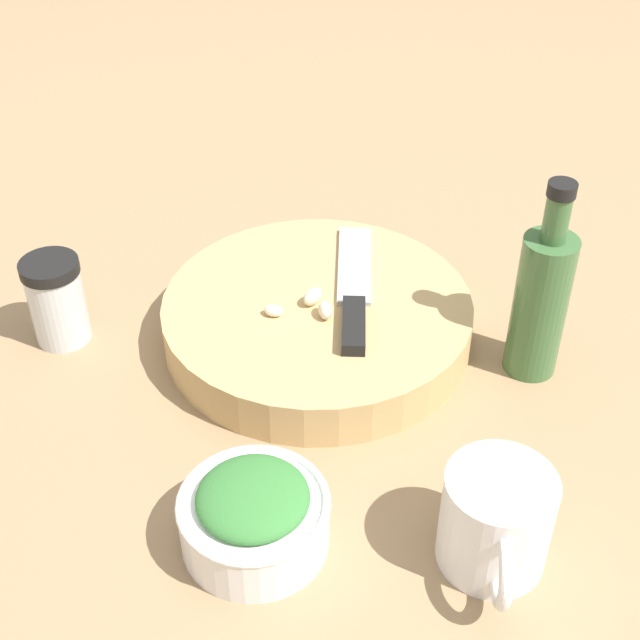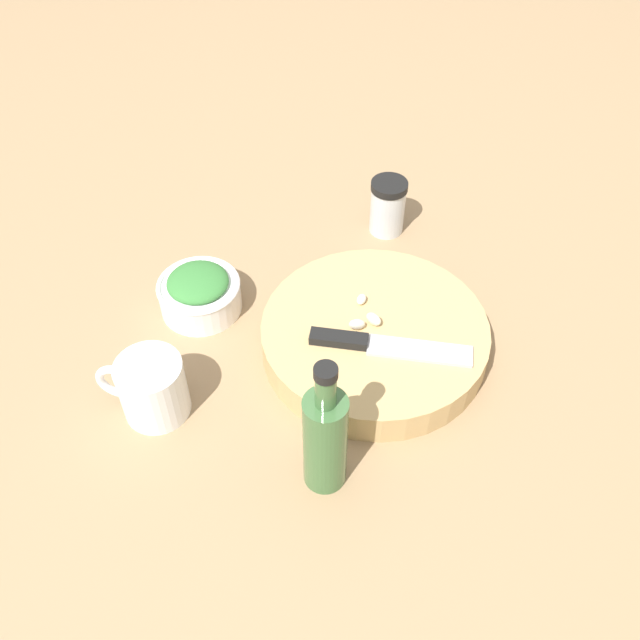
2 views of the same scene
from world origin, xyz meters
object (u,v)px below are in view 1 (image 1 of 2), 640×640
Objects in this scene: garlic_cloves at (309,304)px; coffee_mug at (496,522)px; spice_jar at (57,300)px; herb_bowl at (254,515)px; chef_knife at (354,293)px; cutting_board at (317,320)px; oil_bottle at (541,300)px.

coffee_mug is at bearing 157.09° from garlic_cloves.
spice_jar is (0.21, 0.14, -0.01)m from garlic_cloves.
herb_bowl is at bearing 167.19° from spice_jar.
chef_knife is at bearing -114.62° from garlic_cloves.
coffee_mug is at bearing 154.39° from cutting_board.
herb_bowl is at bearing -105.68° from chef_knife.
garlic_cloves is at bearing -145.91° from spice_jar.
cutting_board is 0.26m from spice_jar.
oil_bottle is at bearing -149.82° from garlic_cloves.
garlic_cloves is 0.24m from herb_bowl.
garlic_cloves is 0.69× the size of spice_jar.
garlic_cloves is at bearing 30.18° from oil_bottle.
spice_jar is 0.45× the size of oil_bottle.
oil_bottle is (0.08, -0.22, 0.04)m from coffee_mug.
spice_jar reaches higher than cutting_board.
spice_jar is (0.23, 0.19, -0.00)m from chef_knife.
cutting_board is 0.05m from chef_knife.
oil_bottle reaches higher than coffee_mug.
herb_bowl is 0.34m from oil_bottle.
herb_bowl is at bearing 32.77° from coffee_mug.
cutting_board is 1.51× the size of oil_bottle.
garlic_cloves is (0.02, 0.05, 0.00)m from chef_knife.
garlic_cloves is 0.29m from coffee_mug.
coffee_mug is (-0.25, 0.16, -0.01)m from chef_knife.
spice_jar is 0.48m from coffee_mug.
chef_knife is at bearing -128.72° from cutting_board.
garlic_cloves reaches higher than chef_knife.
coffee_mug is (-0.27, 0.13, 0.02)m from cutting_board.
chef_knife is 0.28m from herb_bowl.
cutting_board is 1.63× the size of chef_knife.
chef_knife is 0.92× the size of oil_bottle.
chef_knife is 2.05× the size of spice_jar.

